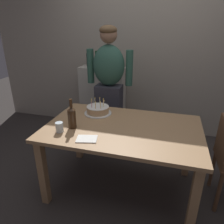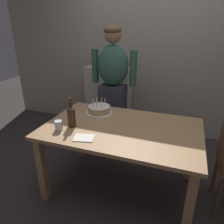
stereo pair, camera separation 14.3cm
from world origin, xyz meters
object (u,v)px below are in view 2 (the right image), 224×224
(wine_bottle, at_px, (71,116))
(napkin_stack, at_px, (84,138))
(water_glass_near, at_px, (59,125))
(birthday_cake, at_px, (99,110))
(person_man_bearded, at_px, (113,89))

(wine_bottle, height_order, napkin_stack, wine_bottle)
(water_glass_near, bearing_deg, birthday_cake, 68.64)
(wine_bottle, relative_size, person_man_bearded, 0.17)
(wine_bottle, xyz_separation_m, person_man_bearded, (0.09, 0.93, 0.02))
(birthday_cake, distance_m, person_man_bearded, 0.55)
(birthday_cake, relative_size, water_glass_near, 3.24)
(person_man_bearded, bearing_deg, birthday_cake, 93.23)
(water_glass_near, height_order, person_man_bearded, person_man_bearded)
(birthday_cake, xyz_separation_m, wine_bottle, (-0.12, -0.39, 0.07))
(birthday_cake, height_order, water_glass_near, birthday_cake)
(napkin_stack, bearing_deg, wine_bottle, 141.43)
(birthday_cake, xyz_separation_m, napkin_stack, (0.10, -0.57, -0.04))
(birthday_cake, bearing_deg, person_man_bearded, 93.23)
(birthday_cake, height_order, person_man_bearded, person_man_bearded)
(birthday_cake, xyz_separation_m, water_glass_near, (-0.20, -0.51, 0.01))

